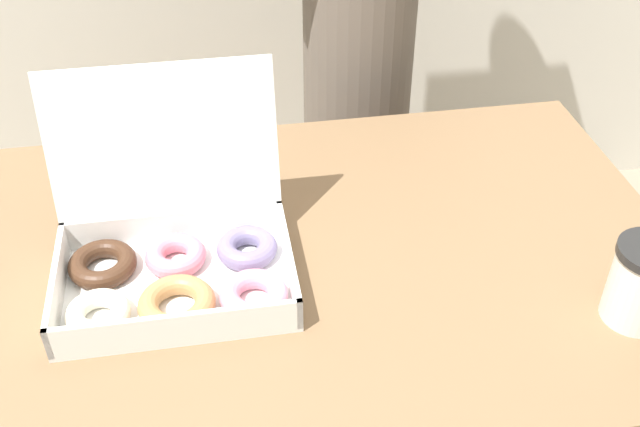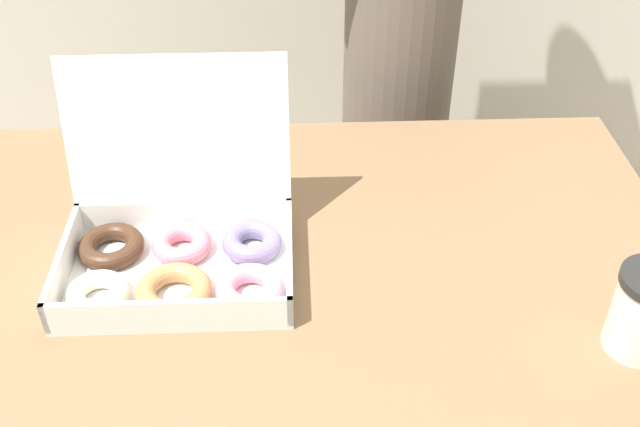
% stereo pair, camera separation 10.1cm
% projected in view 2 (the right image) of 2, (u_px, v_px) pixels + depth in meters
% --- Properties ---
extents(table, '(1.14, 0.75, 0.71)m').
position_uv_depth(table, '(311.00, 402.00, 1.35)').
color(table, brown).
rests_on(table, ground_plane).
extents(donut_box, '(0.34, 0.29, 0.27)m').
position_uv_depth(donut_box, '(179.00, 246.00, 1.07)').
color(donut_box, white).
rests_on(donut_box, table).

